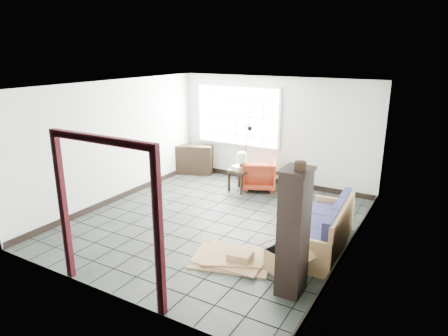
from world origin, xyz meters
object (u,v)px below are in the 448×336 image
Objects in this scene: tall_shelf at (294,232)px; side_table at (240,173)px; futon_sofa at (325,232)px; armchair at (259,173)px.

side_table is at bearing 126.92° from tall_shelf.
armchair is at bearing 132.38° from futon_sofa.
armchair is at bearing 120.50° from tall_shelf.
tall_shelf is (2.52, -3.26, 0.47)m from side_table.
futon_sofa is 3.14m from side_table.
futon_sofa is 3.50× the size of side_table.
armchair is 1.42× the size of side_table.
tall_shelf is (2.19, -3.60, 0.51)m from armchair.
armchair is 0.48m from side_table.
armchair is (-2.23, 2.16, 0.09)m from futon_sofa.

